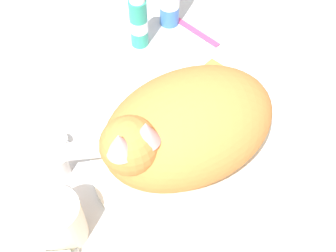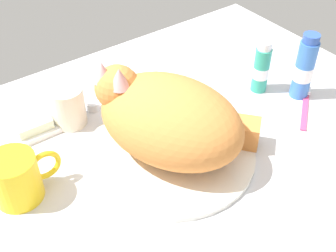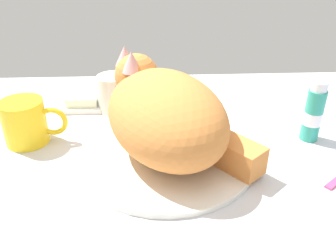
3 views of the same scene
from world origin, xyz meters
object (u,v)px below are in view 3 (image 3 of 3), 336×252
(faucet, at_px, (163,99))
(cat, at_px, (166,114))
(rinse_cup, at_px, (114,93))
(soap_bar, at_px, (83,100))
(toothpaste_bottle, at_px, (313,113))
(coffee_mug, at_px, (26,122))

(faucet, distance_m, cat, 0.20)
(rinse_cup, bearing_deg, faucet, -1.14)
(cat, bearing_deg, rinse_cup, 119.67)
(faucet, relative_size, soap_bar, 1.85)
(cat, relative_size, soap_bar, 4.66)
(cat, distance_m, toothpaste_bottle, 0.29)
(coffee_mug, distance_m, toothpaste_bottle, 0.55)
(rinse_cup, bearing_deg, coffee_mug, -140.18)
(coffee_mug, relative_size, rinse_cup, 1.48)
(faucet, xyz_separation_m, soap_bar, (-0.18, 0.01, -0.00))
(faucet, distance_m, rinse_cup, 0.11)
(coffee_mug, bearing_deg, faucet, 25.70)
(faucet, height_order, coffee_mug, coffee_mug)
(soap_bar, xyz_separation_m, toothpaste_bottle, (0.47, -0.16, 0.03))
(cat, bearing_deg, soap_bar, 131.96)
(soap_bar, distance_m, toothpaste_bottle, 0.50)
(faucet, bearing_deg, toothpaste_bottle, -26.55)
(coffee_mug, bearing_deg, toothpaste_bottle, -1.55)
(coffee_mug, height_order, soap_bar, coffee_mug)
(faucet, bearing_deg, soap_bar, 175.77)
(toothpaste_bottle, bearing_deg, rinse_cup, 159.87)
(faucet, height_order, rinse_cup, rinse_cup)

